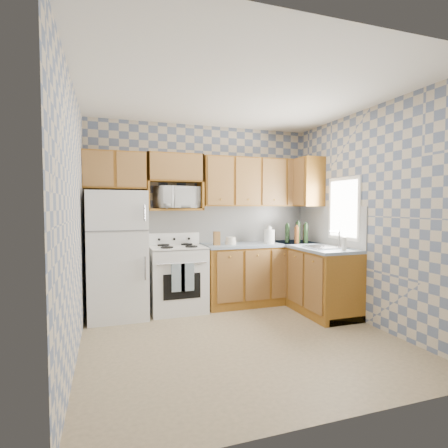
{
  "coord_description": "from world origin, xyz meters",
  "views": [
    {
      "loc": [
        -1.39,
        -3.57,
        1.49
      ],
      "look_at": [
        0.05,
        0.75,
        1.25
      ],
      "focal_mm": 28.0,
      "sensor_mm": 36.0,
      "label": 1
    }
  ],
  "objects_px": {
    "refrigerator": "(118,255)",
    "microwave": "(177,197)",
    "stove_body": "(177,279)",
    "electric_kettle": "(269,236)"
  },
  "relations": [
    {
      "from": "refrigerator",
      "to": "microwave",
      "type": "distance_m",
      "value": 1.15
    },
    {
      "from": "stove_body",
      "to": "electric_kettle",
      "type": "relative_size",
      "value": 4.36
    },
    {
      "from": "microwave",
      "to": "refrigerator",
      "type": "bearing_deg",
      "value": 177.87
    },
    {
      "from": "microwave",
      "to": "electric_kettle",
      "type": "distance_m",
      "value": 1.51
    },
    {
      "from": "stove_body",
      "to": "microwave",
      "type": "height_order",
      "value": "microwave"
    },
    {
      "from": "refrigerator",
      "to": "microwave",
      "type": "relative_size",
      "value": 2.93
    },
    {
      "from": "refrigerator",
      "to": "electric_kettle",
      "type": "relative_size",
      "value": 8.13
    },
    {
      "from": "refrigerator",
      "to": "electric_kettle",
      "type": "distance_m",
      "value": 2.21
    },
    {
      "from": "refrigerator",
      "to": "stove_body",
      "type": "bearing_deg",
      "value": 1.78
    },
    {
      "from": "stove_body",
      "to": "electric_kettle",
      "type": "xyz_separation_m",
      "value": [
        1.4,
        -0.06,
        0.57
      ]
    }
  ]
}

